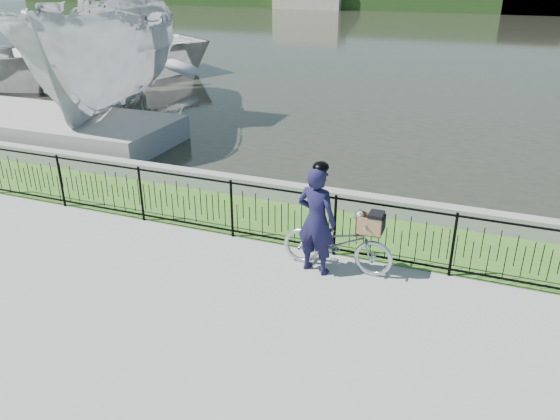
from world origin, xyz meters
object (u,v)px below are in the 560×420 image
at_px(dock, 21,123).
at_px(bicycle_rig, 338,242).
at_px(cyclist, 316,219).
at_px(boat_near, 108,56).
at_px(boat_far, 73,53).

bearing_deg(dock, bicycle_rig, -21.19).
distance_m(cyclist, boat_near, 11.68).
bearing_deg(boat_near, bicycle_rig, -35.47).
relative_size(bicycle_rig, boat_near, 0.17).
distance_m(dock, cyclist, 11.78).
xyz_separation_m(bicycle_rig, cyclist, (-0.33, -0.21, 0.45)).
distance_m(dock, bicycle_rig, 12.00).
bearing_deg(boat_far, dock, -60.87).
distance_m(dock, boat_far, 8.56).
relative_size(dock, cyclist, 5.14).
xyz_separation_m(cyclist, boat_far, (-15.00, 11.98, 0.25)).
bearing_deg(boat_far, cyclist, -38.61).
height_order(bicycle_rig, boat_near, boat_near).
height_order(bicycle_rig, boat_far, boat_far).
xyz_separation_m(cyclist, boat_near, (-9.26, 7.03, 1.13)).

